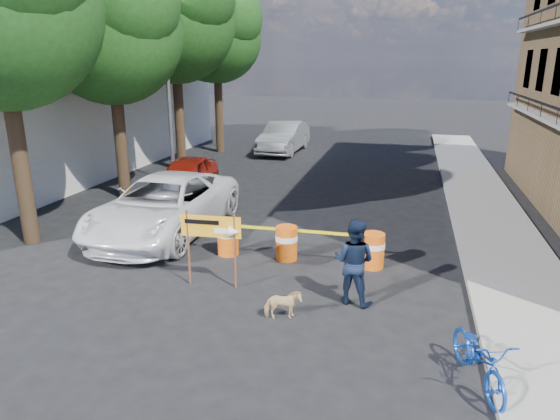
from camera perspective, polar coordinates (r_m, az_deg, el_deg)
The scene contains 18 objects.
ground at distance 11.08m, azimuth -5.44°, elevation -10.29°, with size 120.00×120.00×0.00m, color black.
sidewalk_east at distance 16.27m, azimuth 23.44°, elevation -2.36°, with size 2.40×40.00×0.15m, color gray.
white_building at distance 25.40m, azimuth -26.47°, elevation 10.54°, with size 8.00×22.00×6.00m, color silver.
tree_mid_a at distance 19.20m, azimuth -18.66°, elevation 18.92°, with size 5.25×5.00×8.68m.
tree_mid_b at distance 23.62m, azimuth -11.90°, elevation 20.60°, with size 5.67×5.40×9.62m.
tree_far at distance 28.18m, azimuth -7.16°, elevation 19.14°, with size 5.04×4.80×8.84m.
streetlamp at distance 20.97m, azimuth -12.56°, elevation 14.67°, with size 1.25×0.18×8.00m.
barrel_far_left at distance 14.13m, azimuth -13.16°, elevation -2.48°, with size 0.58×0.58×0.90m.
barrel_mid_left at distance 13.40m, azimuth -5.96°, elevation -3.17°, with size 0.58×0.58×0.90m.
barrel_mid_right at distance 13.00m, azimuth 0.75°, elevation -3.72°, with size 0.58×0.58×0.90m.
barrel_far_right at distance 12.73m, azimuth 10.59°, elevation -4.49°, with size 0.58×0.58×0.90m.
detour_sign at distance 11.26m, azimuth -7.06°, elevation -2.60°, with size 1.40×0.27×1.80m.
pedestrian at distance 10.71m, azimuth 8.44°, elevation -5.86°, with size 0.91×0.71×1.88m, color black.
bicycle at distance 8.65m, azimuth 22.13°, elevation -12.88°, with size 0.65×0.98×1.87m, color #1649B9.
dog at distance 10.19m, azimuth 0.33°, elevation -10.79°, with size 0.34×0.74×0.63m, color #DDB57E.
suv_white at distance 15.27m, azimuth -13.11°, elevation 0.49°, with size 2.82×6.12×1.70m, color white.
sedan_red at distance 19.65m, azimuth -10.63°, elevation 3.85°, with size 1.68×4.17×1.42m, color maroon.
sedan_silver at distance 28.20m, azimuth 0.46°, elevation 8.34°, with size 1.81×5.20×1.71m, color #A1A2A8.
Camera 1 is at (3.45, -9.24, 5.05)m, focal length 32.00 mm.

